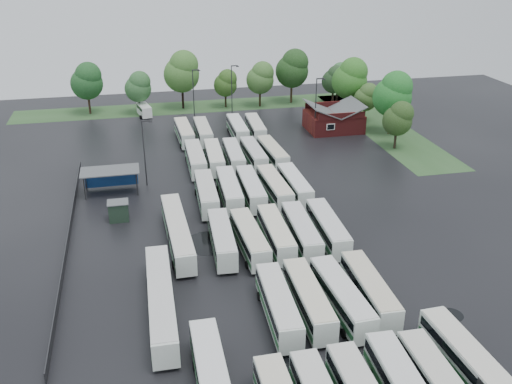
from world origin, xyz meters
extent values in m
plane|color=black|center=(0.00, 0.00, 0.00)|extent=(160.00, 160.00, 0.00)
cube|color=maroon|center=(24.00, 42.80, 1.70)|extent=(10.00, 8.00, 3.40)
cube|color=#4C4F51|center=(21.50, 42.80, 4.30)|extent=(5.07, 8.60, 2.19)
cube|color=#4C4F51|center=(26.50, 42.80, 4.30)|extent=(5.07, 8.60, 2.19)
cube|color=maroon|center=(24.00, 38.80, 3.90)|extent=(9.00, 0.20, 1.20)
cube|color=silver|center=(22.00, 38.75, 2.00)|extent=(1.60, 0.12, 1.20)
cylinder|color=#2D2D30|center=(-20.80, 20.00, 1.70)|extent=(0.16, 0.16, 3.40)
cylinder|color=#2D2D30|center=(-13.60, 20.00, 1.70)|extent=(0.16, 0.16, 3.40)
cylinder|color=#2D2D30|center=(-20.80, 23.20, 1.70)|extent=(0.16, 0.16, 3.40)
cylinder|color=#2D2D30|center=(-13.60, 23.20, 1.70)|extent=(0.16, 0.16, 3.40)
cube|color=#4C4F51|center=(-17.20, 21.60, 3.50)|extent=(8.20, 4.20, 0.15)
cube|color=navy|center=(-17.20, 23.50, 1.60)|extent=(7.60, 0.08, 2.60)
cube|color=black|center=(-16.20, 12.60, 1.25)|extent=(2.50, 2.00, 2.50)
cube|color=#4C4F51|center=(-16.20, 12.60, 2.56)|extent=(2.70, 2.20, 0.12)
cube|color=#2D5127|center=(2.00, 64.80, 0.01)|extent=(80.00, 10.00, 0.01)
cube|color=#2D5127|center=(34.00, 42.80, 0.01)|extent=(10.00, 50.00, 0.01)
cube|color=#2D2D30|center=(-22.20, 8.00, 0.60)|extent=(0.10, 50.00, 1.20)
cylinder|color=black|center=(1.88, -22.70, 0.43)|extent=(2.42, 0.91, 0.91)
cube|color=silver|center=(5.36, -25.84, 3.14)|extent=(2.82, 11.35, 0.12)
cylinder|color=black|center=(5.36, -22.13, 0.44)|extent=(2.47, 0.93, 0.93)
cube|color=black|center=(8.31, -25.92, 2.22)|extent=(2.59, 10.83, 0.82)
cube|color=beige|center=(8.31, -25.92, 3.04)|extent=(2.45, 10.94, 0.11)
cylinder|color=black|center=(8.31, -22.32, 0.42)|extent=(2.39, 0.90, 0.90)
cube|color=silver|center=(-1.27, -12.60, 1.72)|extent=(2.79, 11.40, 2.59)
cube|color=black|center=(-1.27, -12.60, 2.24)|extent=(2.83, 10.95, 0.83)
cube|color=#1F5D2C|center=(-1.27, -12.60, 1.15)|extent=(2.82, 11.17, 0.57)
cube|color=silver|center=(-1.27, -12.60, 3.06)|extent=(2.68, 11.05, 0.11)
cylinder|color=black|center=(-1.27, -16.22, 0.42)|extent=(2.40, 0.91, 0.91)
cylinder|color=black|center=(-1.27, -8.98, 0.42)|extent=(2.40, 0.91, 0.91)
cube|color=silver|center=(1.82, -12.31, 1.72)|extent=(2.56, 11.37, 2.60)
cube|color=black|center=(1.82, -12.31, 2.24)|extent=(2.61, 10.92, 0.83)
cube|color=#2E663A|center=(1.82, -12.31, 1.15)|extent=(2.60, 11.14, 0.57)
cube|color=beige|center=(1.82, -12.31, 3.07)|extent=(2.46, 11.03, 0.11)
cylinder|color=black|center=(1.82, -15.94, 0.42)|extent=(2.41, 0.91, 0.91)
cylinder|color=black|center=(1.82, -8.69, 0.42)|extent=(2.41, 0.91, 0.91)
cube|color=silver|center=(5.05, -12.72, 1.76)|extent=(2.92, 11.65, 2.65)
cube|color=black|center=(5.05, -12.72, 2.29)|extent=(2.96, 11.19, 0.85)
cube|color=#205B2F|center=(5.05, -12.72, 1.17)|extent=(2.96, 11.42, 0.58)
cube|color=silver|center=(5.05, -12.72, 3.13)|extent=(2.81, 11.30, 0.12)
cylinder|color=black|center=(5.05, -16.41, 0.43)|extent=(2.45, 0.92, 0.92)
cylinder|color=black|center=(5.05, -9.02, 0.43)|extent=(2.45, 0.92, 0.92)
cube|color=silver|center=(8.25, -12.08, 1.71)|extent=(2.71, 11.33, 2.58)
cube|color=black|center=(8.25, -12.08, 2.23)|extent=(2.75, 10.88, 0.83)
cube|color=#22562F|center=(8.25, -12.08, 1.14)|extent=(2.75, 11.10, 0.57)
cube|color=beige|center=(8.25, -12.08, 3.05)|extent=(2.60, 10.99, 0.11)
cylinder|color=black|center=(8.25, -15.68, 0.42)|extent=(2.39, 0.90, 0.90)
cylinder|color=black|center=(8.25, -8.48, 0.42)|extent=(2.39, 0.90, 0.90)
cube|color=silver|center=(-4.38, 1.55, 1.69)|extent=(2.87, 11.23, 2.55)
cube|color=black|center=(-4.38, 1.55, 2.20)|extent=(2.90, 10.79, 0.82)
cube|color=#285530|center=(-4.38, 1.55, 1.13)|extent=(2.91, 11.01, 0.56)
cube|color=silver|center=(-4.38, 1.55, 3.02)|extent=(2.76, 10.90, 0.11)
cylinder|color=black|center=(-4.38, -2.02, 0.42)|extent=(2.37, 0.89, 0.89)
cylinder|color=black|center=(-4.38, 5.11, 0.42)|extent=(2.37, 0.89, 0.89)
cube|color=silver|center=(-1.22, 0.90, 1.71)|extent=(2.72, 11.30, 2.57)
cube|color=black|center=(-1.22, 0.90, 2.22)|extent=(2.76, 10.85, 0.82)
cube|color=#276034|center=(-1.22, 0.90, 1.14)|extent=(2.76, 11.08, 0.57)
cube|color=beige|center=(-1.22, 0.90, 3.04)|extent=(2.62, 10.96, 0.11)
cylinder|color=black|center=(-1.22, -2.69, 0.42)|extent=(2.39, 0.90, 0.90)
cylinder|color=black|center=(-1.22, 4.49, 0.42)|extent=(2.39, 0.90, 0.90)
cube|color=silver|center=(2.06, 1.38, 1.70)|extent=(2.54, 11.22, 2.56)
cube|color=black|center=(2.06, 1.38, 2.21)|extent=(2.59, 10.77, 0.82)
cube|color=#24612F|center=(2.06, 1.38, 1.14)|extent=(2.58, 11.00, 0.56)
cube|color=beige|center=(2.06, 1.38, 3.03)|extent=(2.44, 10.88, 0.11)
cylinder|color=black|center=(2.06, -2.20, 0.42)|extent=(2.38, 0.89, 0.89)
cylinder|color=black|center=(2.06, 4.95, 0.42)|extent=(2.38, 0.89, 0.89)
cube|color=silver|center=(5.13, 1.13, 1.75)|extent=(2.88, 11.60, 2.64)
cube|color=black|center=(5.13, 1.13, 2.28)|extent=(2.92, 11.14, 0.84)
cube|color=#1D6530|center=(5.13, 1.13, 1.17)|extent=(2.92, 11.37, 0.58)
cube|color=silver|center=(5.13, 1.13, 3.12)|extent=(2.77, 11.25, 0.12)
cylinder|color=black|center=(5.13, -2.55, 0.43)|extent=(2.45, 0.92, 0.92)
cylinder|color=black|center=(5.13, 4.82, 0.43)|extent=(2.45, 0.92, 0.92)
cube|color=silver|center=(8.49, 1.30, 1.75)|extent=(2.87, 11.62, 2.64)
cube|color=black|center=(8.49, 1.30, 2.28)|extent=(2.91, 11.16, 0.85)
cube|color=#286638|center=(8.49, 1.30, 1.17)|extent=(2.91, 11.39, 0.58)
cube|color=silver|center=(8.49, 1.30, 3.12)|extent=(2.76, 11.27, 0.12)
cylinder|color=black|center=(8.49, -2.39, 0.43)|extent=(2.45, 0.92, 0.92)
cylinder|color=black|center=(8.49, 4.99, 0.43)|extent=(2.45, 0.92, 0.92)
cube|color=silver|center=(-4.38, 14.62, 1.73)|extent=(2.82, 11.48, 2.61)
cube|color=black|center=(-4.38, 14.62, 2.25)|extent=(2.86, 11.02, 0.84)
cube|color=#235532|center=(-4.38, 14.62, 1.16)|extent=(2.86, 11.25, 0.57)
cube|color=beige|center=(-4.38, 14.62, 3.08)|extent=(2.72, 11.13, 0.11)
cylinder|color=black|center=(-4.38, 10.98, 0.43)|extent=(2.42, 0.91, 0.91)
cylinder|color=black|center=(-4.38, 18.27, 0.43)|extent=(2.42, 0.91, 0.91)
cube|color=silver|center=(-1.12, 14.97, 1.77)|extent=(2.88, 11.69, 2.66)
cube|color=black|center=(-1.12, 14.97, 2.30)|extent=(2.92, 11.23, 0.85)
cube|color=#1F5B2B|center=(-1.12, 14.97, 1.18)|extent=(2.92, 11.46, 0.59)
cube|color=silver|center=(-1.12, 14.97, 3.14)|extent=(2.77, 11.34, 0.12)
cylinder|color=black|center=(-1.12, 11.25, 0.44)|extent=(2.47, 0.93, 0.93)
cylinder|color=black|center=(-1.12, 18.68, 0.44)|extent=(2.47, 0.93, 0.93)
cube|color=silver|center=(1.90, 14.83, 1.74)|extent=(2.66, 11.51, 2.63)
cube|color=black|center=(1.90, 14.83, 2.27)|extent=(2.70, 11.06, 0.84)
cube|color=#226331|center=(1.90, 14.83, 1.17)|extent=(2.70, 11.29, 0.58)
cube|color=silver|center=(1.90, 14.83, 3.10)|extent=(2.55, 11.17, 0.11)
cylinder|color=black|center=(1.90, 11.16, 0.43)|extent=(2.44, 0.92, 0.92)
cylinder|color=black|center=(1.90, 18.49, 0.43)|extent=(2.44, 0.92, 0.92)
cube|color=silver|center=(5.23, 14.56, 1.73)|extent=(2.71, 11.44, 2.61)
cube|color=black|center=(5.23, 14.56, 2.25)|extent=(2.75, 10.99, 0.83)
cube|color=#275B32|center=(5.23, 14.56, 1.16)|extent=(2.75, 11.21, 0.57)
cube|color=beige|center=(5.23, 14.56, 3.08)|extent=(2.60, 11.10, 0.11)
cylinder|color=black|center=(5.23, 10.92, 0.43)|extent=(2.42, 0.91, 0.91)
cylinder|color=black|center=(5.23, 18.20, 0.43)|extent=(2.42, 0.91, 0.91)
cube|color=silver|center=(8.28, 14.94, 1.69)|extent=(2.35, 11.10, 2.54)
cube|color=black|center=(8.28, 14.94, 2.20)|extent=(2.41, 10.66, 0.81)
cube|color=#21552C|center=(8.28, 14.94, 1.13)|extent=(2.40, 10.88, 0.56)
cube|color=silver|center=(8.28, 14.94, 3.00)|extent=(2.26, 10.77, 0.11)
cylinder|color=black|center=(8.28, 11.39, 0.42)|extent=(2.36, 0.89, 0.89)
cylinder|color=black|center=(8.28, 18.49, 0.42)|extent=(2.36, 0.89, 0.89)
cube|color=silver|center=(-4.23, 28.15, 1.76)|extent=(2.61, 11.64, 2.66)
cube|color=black|center=(-4.23, 28.15, 2.30)|extent=(2.66, 11.18, 0.85)
cube|color=#216332|center=(-4.23, 28.15, 1.18)|extent=(2.65, 11.41, 0.58)
cube|color=beige|center=(-4.23, 28.15, 3.14)|extent=(2.51, 11.29, 0.12)
cylinder|color=black|center=(-4.23, 24.44, 0.43)|extent=(2.46, 0.93, 0.93)
cylinder|color=black|center=(-4.23, 31.86, 0.43)|extent=(2.46, 0.93, 0.93)
cube|color=silver|center=(-1.22, 28.30, 1.71)|extent=(2.92, 11.37, 2.58)
cube|color=black|center=(-1.22, 28.30, 2.23)|extent=(2.95, 10.92, 0.83)
cube|color=#1D5F2A|center=(-1.22, 28.30, 1.15)|extent=(2.96, 11.15, 0.57)
cube|color=silver|center=(-1.22, 28.30, 3.05)|extent=(2.81, 11.03, 0.11)
cylinder|color=black|center=(-1.22, 24.69, 0.42)|extent=(2.39, 0.90, 0.90)
cylinder|color=black|center=(-1.22, 31.90, 0.42)|extent=(2.39, 0.90, 0.90)
cube|color=silver|center=(1.98, 28.43, 1.67)|extent=(2.74, 11.10, 2.52)
cube|color=black|center=(1.98, 28.43, 2.18)|extent=(2.77, 10.66, 0.81)
cube|color=#34643F|center=(1.98, 28.43, 1.12)|extent=(2.77, 10.88, 0.56)
cube|color=silver|center=(1.98, 28.43, 2.98)|extent=(2.63, 10.76, 0.11)
cylinder|color=black|center=(1.98, 24.91, 0.41)|extent=(2.34, 0.88, 0.88)
cylinder|color=black|center=(1.98, 31.96, 0.41)|extent=(2.34, 0.88, 0.88)
cube|color=silver|center=(5.23, 28.43, 1.67)|extent=(2.45, 11.02, 2.52)
cube|color=black|center=(5.23, 28.43, 2.17)|extent=(2.49, 10.58, 0.81)
cube|color=#235C33|center=(5.23, 28.43, 1.12)|extent=(2.49, 10.80, 0.55)
cube|color=silver|center=(5.23, 28.43, 2.98)|extent=(2.35, 10.69, 0.11)
cylinder|color=black|center=(5.23, 24.92, 0.41)|extent=(2.33, 0.88, 0.88)
cylinder|color=black|center=(5.23, 31.95, 0.41)|extent=(2.33, 0.88, 0.88)
cube|color=silver|center=(8.31, 28.13, 1.71)|extent=(2.88, 11.33, 2.57)
cube|color=black|center=(8.31, 28.13, 2.22)|extent=(2.91, 10.88, 0.82)
cube|color=#255733|center=(8.31, 28.13, 1.14)|extent=(2.92, 11.10, 0.57)
cube|color=beige|center=(8.31, 28.13, 3.04)|extent=(2.77, 10.98, 0.11)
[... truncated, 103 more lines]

